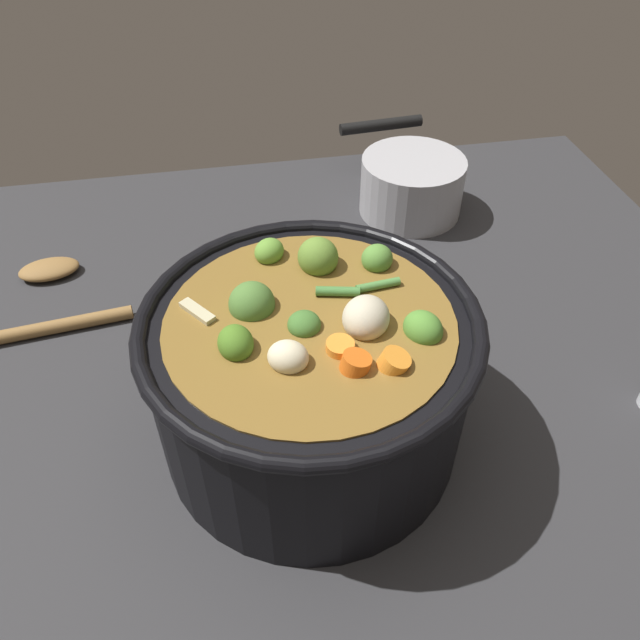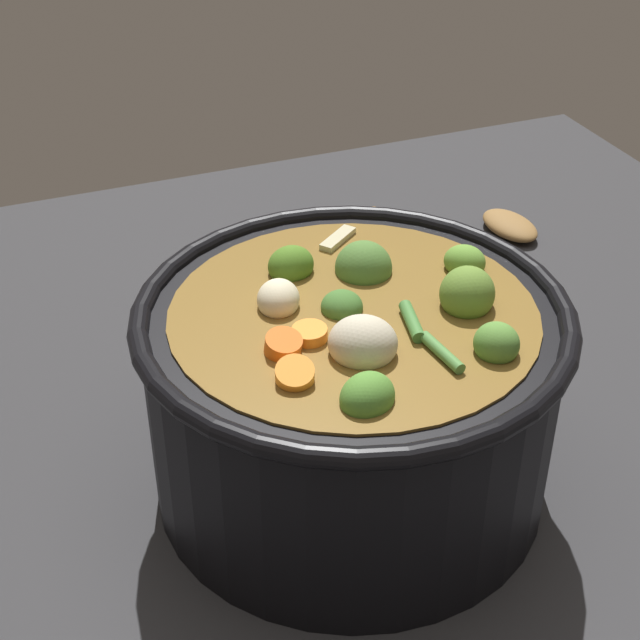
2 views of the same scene
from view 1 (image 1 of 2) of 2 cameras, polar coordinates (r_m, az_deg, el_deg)
name	(u,v)px [view 1 (image 1 of 2)]	position (r m, az deg, el deg)	size (l,w,h in m)	color
ground_plane	(311,431)	(0.63, -0.79, -10.15)	(1.10, 1.10, 0.00)	#2D2D30
cooking_pot	(311,376)	(0.57, -0.86, -5.14)	(0.30, 0.30, 0.18)	black
wooden_spoon	(49,294)	(0.83, -23.60, 2.16)	(0.16, 0.19, 0.02)	olive
small_saucepan	(411,184)	(0.92, 8.32, 12.20)	(0.23, 0.15, 0.08)	#ADADB2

